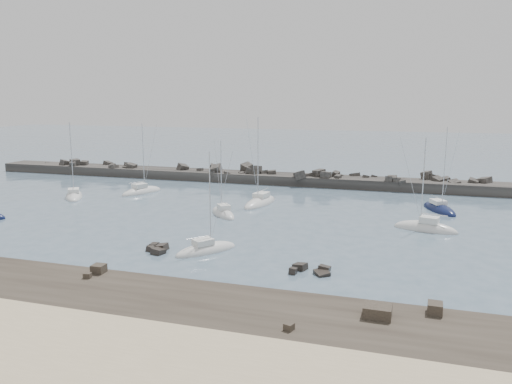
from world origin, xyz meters
TOP-DOWN VIEW (x-y plane):
  - ground at (0.00, 0.00)m, footprint 400.00×400.00m
  - sand_strip at (0.00, -32.00)m, footprint 140.00×14.00m
  - rock_shelf at (0.09, -21.99)m, footprint 140.00×12.00m
  - rock_cluster_near at (-3.16, -8.29)m, footprint 3.31×3.37m
  - rock_cluster_far at (14.32, -9.99)m, footprint 3.97×2.59m
  - breakwater at (-6.84, 38.00)m, footprint 115.00×7.73m
  - sailboat_0 at (-30.97, 14.23)m, footprint 7.14×8.55m
  - sailboat_2 at (-22.00, 20.93)m, footprint 5.46×8.60m
  - sailboat_3 at (-2.36, 9.64)m, footprint 6.39×6.92m
  - sailboat_4 at (0.59, 18.20)m, footprint 4.40×9.67m
  - sailboat_5 at (2.06, -7.09)m, footprint 6.29×7.34m
  - sailboat_6 at (27.33, 21.74)m, footprint 5.96×8.82m
  - sailboat_7 at (25.14, 9.45)m, footprint 8.30×4.28m

SIDE VIEW (x-z plane):
  - ground at x=0.00m, z-range 0.00..0.00m
  - sand_strip at x=0.00m, z-range -0.50..0.50m
  - rock_shelf at x=0.09m, z-range -0.89..0.91m
  - rock_cluster_near at x=-3.16m, z-range -0.53..0.75m
  - sailboat_0 at x=-30.97m, z-range -6.62..6.88m
  - sailboat_6 at x=27.33m, z-range -6.56..6.82m
  - sailboat_5 at x=2.06m, z-range -5.78..6.05m
  - sailboat_3 at x=-2.36m, z-range -5.65..5.94m
  - sailboat_4 at x=0.59m, z-range -7.23..7.52m
  - sailboat_2 at x=-22.00m, z-range -6.43..6.73m
  - sailboat_7 at x=25.14m, z-range -6.25..6.57m
  - rock_cluster_far at x=14.32m, z-range -0.45..0.79m
  - breakwater at x=-6.84m, z-range -2.24..2.89m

